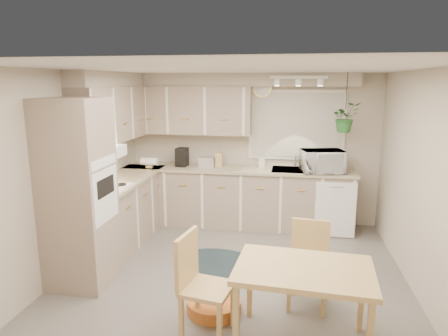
{
  "coord_description": "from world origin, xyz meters",
  "views": [
    {
      "loc": [
        0.61,
        -4.29,
        2.25
      ],
      "look_at": [
        -0.2,
        0.55,
        1.2
      ],
      "focal_mm": 32.0,
      "sensor_mm": 36.0,
      "label": 1
    }
  ],
  "objects": [
    {
      "name": "floor",
      "position": [
        0.0,
        0.0,
        0.0
      ],
      "size": [
        4.2,
        4.2,
        0.0
      ],
      "primitive_type": "plane",
      "color": "#605D55",
      "rests_on": "ground"
    },
    {
      "name": "ceiling",
      "position": [
        0.0,
        0.0,
        2.4
      ],
      "size": [
        4.2,
        4.2,
        0.0
      ],
      "primitive_type": "plane",
      "color": "silver",
      "rests_on": "wall_back"
    },
    {
      "name": "wall_back",
      "position": [
        0.0,
        2.1,
        1.2
      ],
      "size": [
        4.0,
        0.04,
        2.4
      ],
      "primitive_type": "cube",
      "color": "#B1A692",
      "rests_on": "floor"
    },
    {
      "name": "wall_front",
      "position": [
        0.0,
        -2.1,
        1.2
      ],
      "size": [
        4.0,
        0.04,
        2.4
      ],
      "primitive_type": "cube",
      "color": "#B1A692",
      "rests_on": "floor"
    },
    {
      "name": "wall_left",
      "position": [
        -2.0,
        0.0,
        1.2
      ],
      "size": [
        0.04,
        4.2,
        2.4
      ],
      "primitive_type": "cube",
      "color": "#B1A692",
      "rests_on": "floor"
    },
    {
      "name": "wall_right",
      "position": [
        2.0,
        0.0,
        1.2
      ],
      "size": [
        0.04,
        4.2,
        2.4
      ],
      "primitive_type": "cube",
      "color": "#B1A692",
      "rests_on": "floor"
    },
    {
      "name": "base_cab_left",
      "position": [
        -1.7,
        0.88,
        0.45
      ],
      "size": [
        0.6,
        1.85,
        0.9
      ],
      "primitive_type": "cube",
      "color": "gray",
      "rests_on": "floor"
    },
    {
      "name": "base_cab_back",
      "position": [
        -0.2,
        1.8,
        0.45
      ],
      "size": [
        3.6,
        0.6,
        0.9
      ],
      "primitive_type": "cube",
      "color": "gray",
      "rests_on": "floor"
    },
    {
      "name": "counter_left",
      "position": [
        -1.69,
        0.88,
        0.92
      ],
      "size": [
        0.64,
        1.89,
        0.04
      ],
      "primitive_type": "cube",
      "color": "tan",
      "rests_on": "base_cab_left"
    },
    {
      "name": "counter_back",
      "position": [
        -0.2,
        1.79,
        0.92
      ],
      "size": [
        3.64,
        0.64,
        0.04
      ],
      "primitive_type": "cube",
      "color": "tan",
      "rests_on": "base_cab_back"
    },
    {
      "name": "oven_stack",
      "position": [
        -1.68,
        -0.38,
        1.05
      ],
      "size": [
        0.65,
        0.65,
        2.1
      ],
      "primitive_type": "cube",
      "color": "gray",
      "rests_on": "floor"
    },
    {
      "name": "wall_oven_face",
      "position": [
        -1.35,
        -0.38,
        1.05
      ],
      "size": [
        0.02,
        0.56,
        0.58
      ],
      "primitive_type": "cube",
      "color": "white",
      "rests_on": "oven_stack"
    },
    {
      "name": "upper_cab_left",
      "position": [
        -1.82,
        1.0,
        1.83
      ],
      "size": [
        0.35,
        2.0,
        0.75
      ],
      "primitive_type": "cube",
      "color": "gray",
      "rests_on": "wall_left"
    },
    {
      "name": "upper_cab_back",
      "position": [
        -1.0,
        1.93,
        1.83
      ],
      "size": [
        2.0,
        0.35,
        0.75
      ],
      "primitive_type": "cube",
      "color": "gray",
      "rests_on": "wall_back"
    },
    {
      "name": "soffit_left",
      "position": [
        -1.85,
        1.0,
        2.3
      ],
      "size": [
        0.3,
        2.0,
        0.2
      ],
      "primitive_type": "cube",
      "color": "#B1A692",
      "rests_on": "wall_left"
    },
    {
      "name": "soffit_back",
      "position": [
        -0.2,
        1.95,
        2.3
      ],
      "size": [
        3.6,
        0.3,
        0.2
      ],
      "primitive_type": "cube",
      "color": "#B1A692",
      "rests_on": "wall_back"
    },
    {
      "name": "cooktop",
      "position": [
        -1.68,
        0.3,
        0.94
      ],
      "size": [
        0.52,
        0.58,
        0.02
      ],
      "primitive_type": "cube",
      "color": "white",
      "rests_on": "counter_left"
    },
    {
      "name": "range_hood",
      "position": [
        -1.7,
        0.3,
        1.4
      ],
      "size": [
        0.4,
        0.6,
        0.14
      ],
      "primitive_type": "cube",
      "color": "white",
      "rests_on": "upper_cab_left"
    },
    {
      "name": "window_blinds",
      "position": [
        0.7,
        2.07,
        1.6
      ],
      "size": [
        1.4,
        0.02,
        1.0
      ],
      "primitive_type": "cube",
      "color": "beige",
      "rests_on": "wall_back"
    },
    {
      "name": "window_frame",
      "position": [
        0.7,
        2.08,
        1.6
      ],
      "size": [
        1.5,
        0.02,
        1.1
      ],
      "primitive_type": "cube",
      "color": "silver",
      "rests_on": "wall_back"
    },
    {
      "name": "sink",
      "position": [
        0.7,
        1.8,
        0.9
      ],
      "size": [
        0.7,
        0.48,
        0.1
      ],
      "primitive_type": "cube",
      "color": "#B3B5BC",
      "rests_on": "counter_back"
    },
    {
      "name": "dishwasher_front",
      "position": [
        1.3,
        1.49,
        0.42
      ],
      "size": [
        0.58,
        0.02,
        0.83
      ],
      "primitive_type": "cube",
      "color": "white",
      "rests_on": "base_cab_back"
    },
    {
      "name": "track_light_bar",
      "position": [
        0.7,
        1.55,
        2.33
      ],
      "size": [
        0.8,
        0.04,
        0.04
      ],
      "primitive_type": "cube",
      "color": "white",
      "rests_on": "ceiling"
    },
    {
      "name": "wall_clock",
      "position": [
        0.15,
        2.07,
        2.18
      ],
      "size": [
        0.3,
        0.03,
        0.3
      ],
      "primitive_type": "cylinder",
      "rotation": [
        1.57,
        0.0,
        0.0
      ],
      "color": "gold",
      "rests_on": "wall_back"
    },
    {
      "name": "dining_table",
      "position": [
        0.76,
        -1.11,
        0.36
      ],
      "size": [
        1.21,
        0.85,
        0.73
      ],
      "primitive_type": "cube",
      "rotation": [
        0.0,
        0.0,
        -0.07
      ],
      "color": "tan",
      "rests_on": "floor"
    },
    {
      "name": "chair_left",
      "position": [
        -0.07,
        -1.09,
        0.47
      ],
      "size": [
        0.51,
        0.51,
        0.94
      ],
      "primitive_type": "cube",
      "rotation": [
        0.0,
        0.0,
        -1.75
      ],
      "color": "tan",
      "rests_on": "floor"
    },
    {
      "name": "chair_back",
      "position": [
        0.84,
        -0.47,
        0.44
      ],
      "size": [
        0.45,
        0.45,
        0.87
      ],
      "primitive_type": "cube",
      "rotation": [
        0.0,
        0.0,
        3.04
      ],
      "color": "tan",
      "rests_on": "floor"
    },
    {
      "name": "braided_rug",
      "position": [
        -0.19,
        0.27,
        0.01
      ],
      "size": [
        1.59,
        1.42,
        0.01
      ],
      "primitive_type": "ellipsoid",
      "rotation": [
        0.0,
        0.0,
        -0.41
      ],
      "color": "black",
      "rests_on": "floor"
    },
    {
      "name": "pet_bed",
      "position": [
        -0.09,
        -0.73,
        0.06
      ],
      "size": [
        0.68,
        0.68,
        0.13
      ],
      "primitive_type": "cylinder",
      "rotation": [
        0.0,
        0.0,
        -0.28
      ],
      "color": "#C56027",
      "rests_on": "floor"
    },
    {
      "name": "microwave",
      "position": [
        1.09,
        1.7,
        1.15
      ],
      "size": [
        0.67,
        0.46,
        0.41
      ],
      "primitive_type": "imported",
      "rotation": [
        0.0,
        0.0,
        0.22
      ],
      "color": "white",
      "rests_on": "counter_back"
    },
    {
      "name": "soap_bottle",
      "position": [
        0.18,
        1.95,
        0.99
      ],
      "size": [
        0.11,
        0.22,
        0.1
      ],
      "primitive_type": "imported",
      "rotation": [
        0.0,
        0.0,
        0.07
      ],
      "color": "white",
      "rests_on": "counter_back"
    },
    {
      "name": "hanging_plant",
      "position": [
        1.38,
        1.7,
        1.72
      ],
      "size": [
        0.53,
        0.55,
        0.34
      ],
      "primitive_type": "imported",
      "rotation": [
        0.0,
        0.0,
        0.41
      ],
      "color": "#276328",
      "rests_on": "ceiling"
    },
    {
      "name": "coffee_maker",
      "position": [
        -1.09,
        1.8,
        1.09
      ],
      "size": [
        0.19,
        0.22,
        0.3
      ],
      "primitive_type": "cube",
      "rotation": [
        0.0,
        0.0,
        -0.11
      ],
      "color": "black",
      "rests_on": "counter_back"
    },
    {
      "name": "toaster",
      "position": [
        -0.68,
        1.82,
        1.02
      ],
      "size": [
        0.27,
        0.17,
        0.15
      ],
      "primitive_type": "cube",
      "rotation": [
        0.0,
        0.0,
        -0.13
      ],
      "color": "#B3B5BC",
      "rests_on": "counter_back"
    },
    {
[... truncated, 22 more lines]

